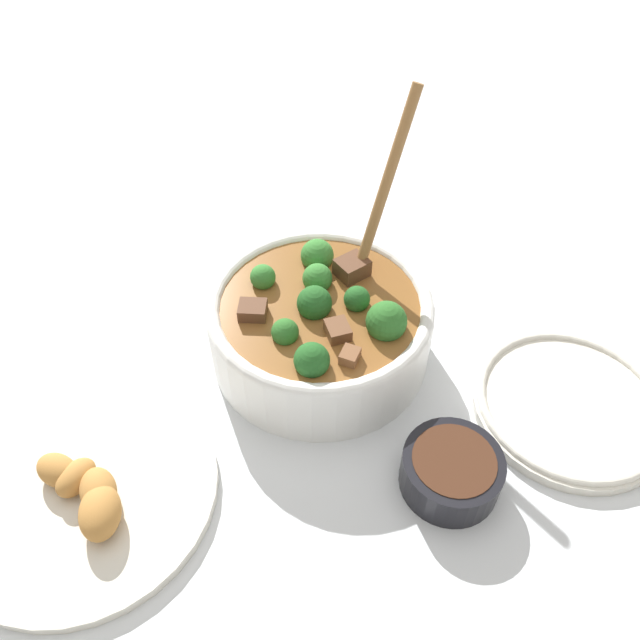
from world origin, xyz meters
TOP-DOWN VIEW (x-y plane):
  - ground_plane at (0.00, 0.00)m, footprint 4.00×4.00m
  - stew_bowl at (-0.00, 0.00)m, footprint 0.28×0.25m
  - condiment_bowl at (0.06, 0.20)m, footprint 0.10×0.10m
  - empty_plate at (-0.10, 0.26)m, footprint 0.21×0.21m
  - food_plate at (0.28, -0.07)m, footprint 0.26×0.26m

SIDE VIEW (x-z plane):
  - ground_plane at x=0.00m, z-range 0.00..0.00m
  - empty_plate at x=-0.10m, z-range 0.00..0.02m
  - food_plate at x=0.28m, z-range -0.01..0.03m
  - condiment_bowl at x=0.06m, z-range 0.00..0.05m
  - stew_bowl at x=0.00m, z-range -0.09..0.19m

